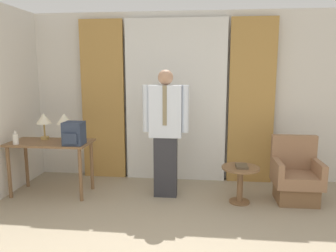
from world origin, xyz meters
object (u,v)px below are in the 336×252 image
at_px(desk, 51,150).
at_px(book, 242,166).
at_px(table_lamp_right, 64,120).
at_px(table_lamp_left, 44,120).
at_px(backpack, 74,134).
at_px(armchair, 296,178).
at_px(person, 166,129).
at_px(side_table, 240,178).
at_px(bottle_near_edge, 16,139).

distance_m(desk, book, 2.70).
height_order(table_lamp_right, book, table_lamp_right).
height_order(table_lamp_left, backpack, table_lamp_left).
bearing_deg(backpack, table_lamp_right, 130.63).
height_order(table_lamp_right, armchair, table_lamp_right).
bearing_deg(table_lamp_left, table_lamp_right, 0.00).
relative_size(armchair, book, 4.15).
bearing_deg(person, table_lamp_left, 177.83).
bearing_deg(desk, side_table, -1.14).
relative_size(person, armchair, 2.02).
bearing_deg(bottle_near_edge, table_lamp_left, 57.50).
xyz_separation_m(person, side_table, (1.03, -0.14, -0.63)).
xyz_separation_m(table_lamp_left, table_lamp_right, (0.31, 0.00, 0.00)).
bearing_deg(desk, armchair, 1.66).
xyz_separation_m(table_lamp_left, book, (2.85, -0.22, -0.54)).
distance_m(table_lamp_left, table_lamp_right, 0.31).
relative_size(desk, table_lamp_right, 2.98).
xyz_separation_m(table_lamp_left, backpack, (0.57, -0.30, -0.13)).
relative_size(table_lamp_right, book, 1.82).
xyz_separation_m(desk, book, (2.69, -0.07, -0.14)).
bearing_deg(book, armchair, 12.40).
distance_m(bottle_near_edge, book, 3.11).
xyz_separation_m(table_lamp_left, armchair, (3.60, -0.06, -0.74)).
bearing_deg(backpack, armchair, 4.62).
distance_m(table_lamp_left, bottle_near_edge, 0.49).
distance_m(desk, table_lamp_right, 0.47).
distance_m(side_table, book, 0.18).
xyz_separation_m(desk, side_table, (2.68, -0.05, -0.31)).
bearing_deg(desk, backpack, -19.15).
height_order(side_table, book, book).
bearing_deg(bottle_near_edge, armchair, 4.62).
height_order(desk, table_lamp_left, table_lamp_left).
xyz_separation_m(bottle_near_edge, armchair, (3.84, 0.31, -0.52)).
height_order(bottle_near_edge, person, person).
bearing_deg(table_lamp_left, side_table, -4.26).
distance_m(table_lamp_left, side_table, 2.94).
bearing_deg(book, table_lamp_left, 175.52).
height_order(table_lamp_right, backpack, table_lamp_right).
bearing_deg(side_table, table_lamp_right, 175.21).
bearing_deg(backpack, table_lamp_left, 152.21).
height_order(table_lamp_right, bottle_near_edge, table_lamp_right).
relative_size(desk, person, 0.65).
bearing_deg(backpack, person, 10.74).
xyz_separation_m(table_lamp_left, side_table, (2.84, -0.21, -0.72)).
bearing_deg(side_table, backpack, -177.69).
bearing_deg(table_lamp_left, backpack, -27.79).
relative_size(bottle_near_edge, side_table, 0.37).
height_order(desk, backpack, backpack).
xyz_separation_m(backpack, book, (2.28, 0.08, -0.41)).
bearing_deg(book, side_table, 136.43).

